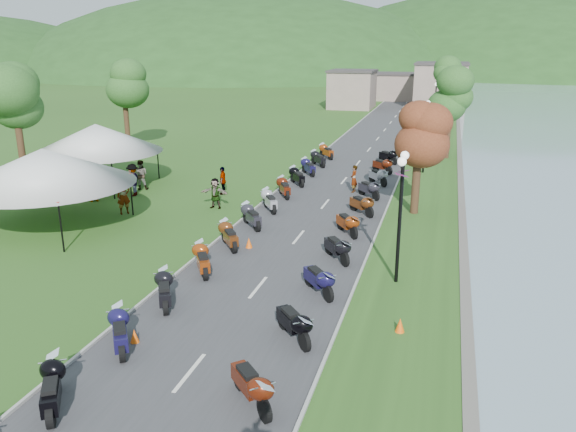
% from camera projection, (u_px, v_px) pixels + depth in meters
% --- Properties ---
extents(road, '(7.00, 120.00, 0.02)m').
position_uv_depth(road, '(358.00, 163.00, 43.42)').
color(road, '#3D3D41').
rests_on(road, ground).
extents(hills_backdrop, '(360.00, 120.00, 76.00)m').
position_uv_depth(hills_backdrop, '(433.00, 70.00, 190.42)').
color(hills_backdrop, '#285621').
rests_on(hills_backdrop, ground).
extents(far_building, '(18.00, 16.00, 5.00)m').
position_uv_depth(far_building, '(393.00, 87.00, 84.55)').
color(far_building, gray).
rests_on(far_building, ground).
extents(moto_row_left, '(2.60, 45.12, 1.10)m').
position_uv_depth(moto_row_left, '(229.00, 236.00, 25.39)').
color(moto_row_left, '#331411').
rests_on(moto_row_left, ground).
extents(moto_row_right, '(2.60, 40.91, 1.10)m').
position_uv_depth(moto_row_right, '(342.00, 235.00, 25.57)').
color(moto_row_right, '#331411').
rests_on(moto_row_right, ground).
extents(vendor_tent_main, '(5.84, 5.84, 4.00)m').
position_uv_depth(vendor_tent_main, '(47.00, 188.00, 27.91)').
color(vendor_tent_main, silver).
rests_on(vendor_tent_main, ground).
extents(vendor_tent_side, '(5.49, 5.49, 4.00)m').
position_uv_depth(vendor_tent_side, '(98.00, 155.00, 36.21)').
color(vendor_tent_side, silver).
rests_on(vendor_tent_side, ground).
extents(tree_park_left, '(3.46, 3.46, 9.62)m').
position_uv_depth(tree_park_left, '(16.00, 112.00, 34.89)').
color(tree_park_left, '#366C2A').
rests_on(tree_park_left, ground).
extents(tree_lakeside, '(2.63, 2.63, 7.32)m').
position_uv_depth(tree_lakeside, '(418.00, 147.00, 29.64)').
color(tree_lakeside, '#366C2A').
rests_on(tree_lakeside, ground).
extents(pedestrian_a, '(0.88, 0.89, 1.98)m').
position_uv_depth(pedestrian_a, '(125.00, 214.00, 30.65)').
color(pedestrian_a, slate).
rests_on(pedestrian_a, ground).
extents(pedestrian_b, '(1.04, 0.80, 1.89)m').
position_uv_depth(pedestrian_b, '(142.00, 189.00, 35.73)').
color(pedestrian_b, slate).
rests_on(pedestrian_b, ground).
extents(pedestrian_c, '(0.71, 1.34, 1.97)m').
position_uv_depth(pedestrian_c, '(134.00, 196.00, 34.24)').
color(pedestrian_c, slate).
rests_on(pedestrian_c, ground).
extents(traffic_cone_near, '(0.29, 0.29, 0.46)m').
position_uv_depth(traffic_cone_near, '(134.00, 336.00, 17.40)').
color(traffic_cone_near, '#F2590C').
rests_on(traffic_cone_near, ground).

